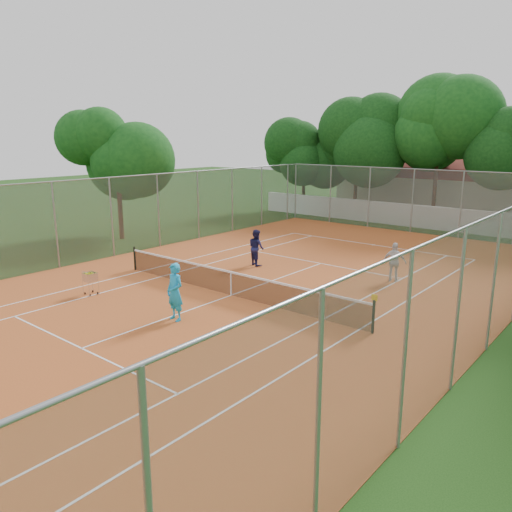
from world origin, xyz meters
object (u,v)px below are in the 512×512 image
Objects in this scene: tennis_net at (231,283)px; player_near at (175,292)px; player_far_left at (256,247)px; player_far_right at (395,262)px; clubhouse at (447,183)px; ball_hopper at (91,283)px.

tennis_net is 3.17m from player_near.
player_far_left is 1.03× the size of player_far_right.
player_near is at bearing -85.81° from clubhouse.
tennis_net is at bearing 40.93° from player_far_right.
tennis_net is 29.12m from clubhouse.
player_far_right is (3.62, 8.91, -0.14)m from player_near.
tennis_net is 4.77m from player_far_left.
player_near is 9.62m from player_far_right.
player_far_left is 7.84m from ball_hopper.
player_near is at bearing 130.88° from player_far_left.
ball_hopper is at bearing -172.07° from player_near.
player_far_left is 1.82× the size of ball_hopper.
player_far_left is 6.39m from player_far_right.
clubhouse reaches higher than player_far_left.
player_near reaches higher than tennis_net.
ball_hopper is (-8.23, -9.15, -0.36)m from player_far_right.
ball_hopper is at bearing 33.40° from player_far_right.
tennis_net is at bearing 101.34° from player_near.
player_far_right is at bearing -75.56° from clubhouse.
clubhouse is at bearing 106.55° from ball_hopper.
player_far_left is at bearing 117.76° from tennis_net.
clubhouse is (-2.00, 29.00, 1.69)m from tennis_net.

